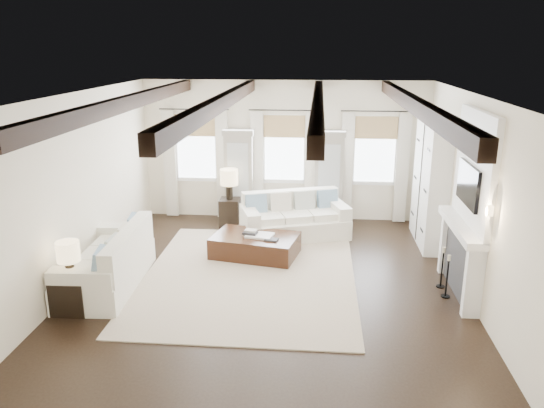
# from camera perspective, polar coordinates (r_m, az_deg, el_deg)

# --- Properties ---
(ground) EXTENTS (7.50, 7.50, 0.00)m
(ground) POSITION_cam_1_polar(r_m,az_deg,el_deg) (9.17, -0.27, -8.71)
(ground) COLOR black
(ground) RESTS_ON ground
(room_shell) EXTENTS (6.54, 7.54, 3.22)m
(room_shell) POSITION_cam_1_polar(r_m,az_deg,el_deg) (9.37, 4.79, 4.03)
(room_shell) COLOR white
(room_shell) RESTS_ON ground
(area_rug) EXTENTS (3.70, 4.66, 0.02)m
(area_rug) POSITION_cam_1_polar(r_m,az_deg,el_deg) (9.50, -2.44, -7.70)
(area_rug) COLOR #BDAB94
(area_rug) RESTS_ON ground
(sofa_back) EXTENTS (2.42, 1.66, 0.95)m
(sofa_back) POSITION_cam_1_polar(r_m,az_deg,el_deg) (11.29, 2.38, -1.66)
(sofa_back) COLOR white
(sofa_back) RESTS_ON ground
(sofa_left) EXTENTS (1.15, 2.36, 0.99)m
(sofa_left) POSITION_cam_1_polar(r_m,az_deg,el_deg) (9.41, -16.98, -6.16)
(sofa_left) COLOR white
(sofa_left) RESTS_ON ground
(ottoman) EXTENTS (1.76, 1.30, 0.42)m
(ottoman) POSITION_cam_1_polar(r_m,az_deg,el_deg) (10.30, -1.81, -4.51)
(ottoman) COLOR black
(ottoman) RESTS_ON ground
(tray) EXTENTS (0.57, 0.47, 0.04)m
(tray) POSITION_cam_1_polar(r_m,az_deg,el_deg) (10.18, -1.33, -3.39)
(tray) COLOR white
(tray) RESTS_ON ottoman
(book_lower) EXTENTS (0.29, 0.25, 0.04)m
(book_lower) POSITION_cam_1_polar(r_m,az_deg,el_deg) (10.20, -2.35, -3.11)
(book_lower) COLOR #262628
(book_lower) RESTS_ON tray
(book_upper) EXTENTS (0.25, 0.21, 0.03)m
(book_upper) POSITION_cam_1_polar(r_m,az_deg,el_deg) (10.23, -2.31, -2.85)
(book_upper) COLOR beige
(book_upper) RESTS_ON book_lower
(book_loose) EXTENTS (0.27, 0.22, 0.03)m
(book_loose) POSITION_cam_1_polar(r_m,az_deg,el_deg) (9.97, -0.06, -3.85)
(book_loose) COLOR #262628
(book_loose) RESTS_ON ottoman
(side_table_front) EXTENTS (0.53, 0.53, 0.53)m
(side_table_front) POSITION_cam_1_polar(r_m,az_deg,el_deg) (8.79, -20.61, -9.10)
(side_table_front) COLOR black
(side_table_front) RESTS_ON ground
(lamp_front) EXTENTS (0.35, 0.35, 0.60)m
(lamp_front) POSITION_cam_1_polar(r_m,az_deg,el_deg) (8.53, -21.07, -5.01)
(lamp_front) COLOR black
(lamp_front) RESTS_ON side_table_front
(side_table_back) EXTENTS (0.44, 0.44, 0.65)m
(side_table_back) POSITION_cam_1_polar(r_m,az_deg,el_deg) (11.93, -4.55, -0.96)
(side_table_back) COLOR black
(side_table_back) RESTS_ON ground
(lamp_back) EXTENTS (0.39, 0.39, 0.67)m
(lamp_back) POSITION_cam_1_polar(r_m,az_deg,el_deg) (11.71, -4.64, 2.70)
(lamp_back) COLOR black
(lamp_back) RESTS_ON side_table_back
(candlestick_near) EXTENTS (0.15, 0.15, 0.73)m
(candlestick_near) POSITION_cam_1_polar(r_m,az_deg,el_deg) (9.09, 18.30, -7.74)
(candlestick_near) COLOR black
(candlestick_near) RESTS_ON ground
(candlestick_far) EXTENTS (0.15, 0.15, 0.72)m
(candlestick_far) POSITION_cam_1_polar(r_m,az_deg,el_deg) (9.42, 17.81, -6.84)
(candlestick_far) COLOR black
(candlestick_far) RESTS_ON ground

